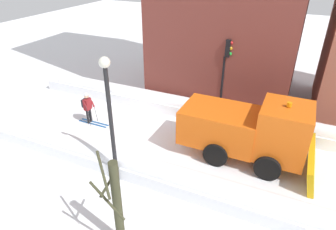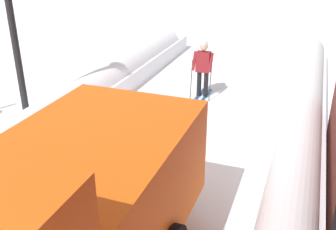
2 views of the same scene
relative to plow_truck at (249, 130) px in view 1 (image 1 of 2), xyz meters
name	(u,v)px [view 1 (image 1 of 2)]	position (x,y,z in m)	size (l,w,h in m)	color
plow_truck	(249,130)	(0.00, 0.00, 0.00)	(3.20, 5.98, 3.12)	orange
skier	(88,106)	(0.42, -8.53, -0.48)	(0.62, 1.80, 1.81)	black
traffic_light_pole	(226,65)	(-3.24, -2.07, 1.66)	(0.28, 0.42, 4.47)	black
street_lamp	(110,109)	(3.82, -4.50, 1.88)	(0.40, 0.40, 5.31)	black
bare_tree_near	(117,204)	(6.29, -2.74, 0.23)	(0.98, 1.18, 3.51)	#3C3D28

